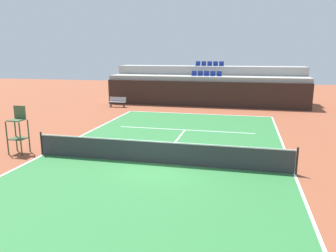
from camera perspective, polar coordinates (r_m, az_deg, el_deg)
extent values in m
plane|color=brown|center=(14.06, -1.72, -6.51)|extent=(80.00, 80.00, 0.00)
cube|color=#2D7238|center=(14.06, -1.72, -6.49)|extent=(11.00, 24.00, 0.01)
cube|color=white|center=(25.45, 5.18, 2.09)|extent=(11.00, 0.10, 0.00)
cube|color=white|center=(16.27, -20.68, -4.63)|extent=(0.10, 24.00, 0.00)
cube|color=white|center=(13.78, 20.97, -7.71)|extent=(0.10, 24.00, 0.00)
cube|color=white|center=(20.08, 2.95, -0.68)|extent=(8.26, 0.10, 0.00)
cube|color=white|center=(17.03, 1.03, -3.06)|extent=(0.10, 6.40, 0.00)
cube|color=black|center=(28.82, 6.23, 5.46)|extent=(17.56, 0.30, 2.19)
cube|color=#9E9E99|center=(30.13, 6.56, 6.12)|extent=(17.56, 2.40, 2.57)
cube|color=#9E9E99|center=(32.47, 7.08, 7.26)|extent=(17.56, 2.40, 3.36)
cube|color=navy|center=(30.17, 4.47, 8.66)|extent=(0.44, 0.44, 0.04)
cube|color=navy|center=(30.35, 4.54, 9.09)|extent=(0.44, 0.04, 0.40)
cube|color=navy|center=(30.09, 5.54, 8.63)|extent=(0.44, 0.44, 0.04)
cube|color=navy|center=(30.27, 5.60, 9.06)|extent=(0.44, 0.04, 0.40)
cube|color=navy|center=(30.02, 6.62, 8.59)|extent=(0.44, 0.44, 0.04)
cube|color=navy|center=(30.21, 6.68, 9.03)|extent=(0.44, 0.04, 0.40)
cube|color=navy|center=(29.96, 7.70, 8.56)|extent=(0.44, 0.44, 0.04)
cube|color=navy|center=(30.15, 7.75, 9.00)|extent=(0.44, 0.04, 0.40)
cube|color=navy|center=(29.91, 8.79, 8.52)|extent=(0.44, 0.44, 0.04)
cube|color=navy|center=(30.10, 8.83, 8.96)|extent=(0.44, 0.04, 0.40)
cube|color=navy|center=(32.50, 5.15, 10.32)|extent=(0.44, 0.44, 0.04)
cube|color=navy|center=(32.69, 5.21, 10.72)|extent=(0.44, 0.04, 0.40)
cube|color=navy|center=(32.43, 6.15, 10.29)|extent=(0.44, 0.44, 0.04)
cube|color=navy|center=(32.62, 6.21, 10.69)|extent=(0.44, 0.04, 0.40)
cube|color=navy|center=(32.36, 7.16, 10.26)|extent=(0.44, 0.44, 0.04)
cube|color=navy|center=(32.55, 7.21, 10.66)|extent=(0.44, 0.04, 0.40)
cube|color=navy|center=(32.31, 8.17, 10.23)|extent=(0.44, 0.44, 0.04)
cube|color=navy|center=(32.50, 8.21, 10.63)|extent=(0.44, 0.04, 0.40)
cube|color=navy|center=(32.26, 9.18, 10.20)|extent=(0.44, 0.44, 0.04)
cube|color=navy|center=(32.45, 9.22, 10.60)|extent=(0.44, 0.04, 0.40)
cylinder|color=black|center=(16.16, -20.97, -2.81)|extent=(0.08, 0.08, 1.07)
cylinder|color=black|center=(13.62, 21.35, -5.61)|extent=(0.08, 0.08, 1.07)
cube|color=#333338|center=(13.92, -1.74, -4.68)|extent=(10.90, 0.02, 0.92)
cube|color=white|center=(13.78, -1.75, -2.75)|extent=(10.90, 0.04, 0.05)
cylinder|color=#334C2D|center=(16.78, -26.00, -1.89)|extent=(0.06, 0.06, 1.55)
cylinder|color=#334C2D|center=(16.36, -24.09, -2.06)|extent=(0.06, 0.06, 1.55)
cylinder|color=#334C2D|center=(17.24, -24.76, -1.42)|extent=(0.06, 0.06, 1.55)
cylinder|color=#334C2D|center=(16.82, -22.87, -1.58)|extent=(0.06, 0.06, 1.55)
cube|color=#334C2D|center=(16.81, -24.41, -1.98)|extent=(0.70, 0.60, 0.04)
cube|color=#3F5938|center=(16.63, -24.68, 0.94)|extent=(0.60, 0.60, 0.05)
cube|color=#3F5938|center=(16.80, -24.20, 2.21)|extent=(0.60, 0.04, 0.60)
cube|color=#99999E|center=(28.95, -8.76, 4.13)|extent=(1.50, 0.40, 0.05)
cube|color=#99999E|center=(29.08, -8.64, 4.61)|extent=(1.50, 0.04, 0.36)
cube|color=#2D2D33|center=(29.08, -9.95, 3.66)|extent=(0.06, 0.06, 0.42)
cube|color=#2D2D33|center=(28.64, -7.73, 3.59)|extent=(0.06, 0.06, 0.42)
cube|color=#2D2D33|center=(29.34, -9.73, 3.74)|extent=(0.06, 0.06, 0.42)
cube|color=#2D2D33|center=(28.89, -7.53, 3.68)|extent=(0.06, 0.06, 0.42)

